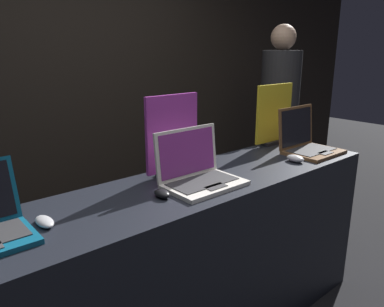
{
  "coord_description": "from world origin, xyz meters",
  "views": [
    {
      "loc": [
        -1.12,
        -1.05,
        1.58
      ],
      "look_at": [
        0.01,
        0.28,
        1.08
      ],
      "focal_mm": 35.0,
      "sensor_mm": 36.0,
      "label": 1
    }
  ],
  "objects_px": {
    "laptop_middle": "(198,172)",
    "laptop_back": "(307,142)",
    "promo_stand_back": "(274,116)",
    "mouse_back": "(295,158)",
    "mouse_middle": "(162,194)",
    "person_bystander": "(278,124)",
    "mouse_front": "(45,222)",
    "promo_stand_middle": "(172,137)"
  },
  "relations": [
    {
      "from": "laptop_middle",
      "to": "mouse_middle",
      "type": "height_order",
      "value": "laptop_middle"
    },
    {
      "from": "promo_stand_back",
      "to": "mouse_back",
      "type": "bearing_deg",
      "value": -123.99
    },
    {
      "from": "mouse_middle",
      "to": "laptop_back",
      "type": "relative_size",
      "value": 0.27
    },
    {
      "from": "mouse_front",
      "to": "laptop_back",
      "type": "distance_m",
      "value": 1.64
    },
    {
      "from": "mouse_back",
      "to": "person_bystander",
      "type": "bearing_deg",
      "value": 41.75
    },
    {
      "from": "promo_stand_middle",
      "to": "mouse_back",
      "type": "xyz_separation_m",
      "value": [
        0.68,
        -0.29,
        -0.18
      ]
    },
    {
      "from": "laptop_back",
      "to": "person_bystander",
      "type": "xyz_separation_m",
      "value": [
        0.65,
        0.71,
        -0.08
      ]
    },
    {
      "from": "mouse_back",
      "to": "mouse_middle",
      "type": "bearing_deg",
      "value": 175.84
    },
    {
      "from": "mouse_front",
      "to": "mouse_back",
      "type": "distance_m",
      "value": 1.41
    },
    {
      "from": "mouse_middle",
      "to": "person_bystander",
      "type": "height_order",
      "value": "person_bystander"
    },
    {
      "from": "mouse_front",
      "to": "mouse_back",
      "type": "bearing_deg",
      "value": -5.41
    },
    {
      "from": "laptop_middle",
      "to": "person_bystander",
      "type": "xyz_separation_m",
      "value": [
        1.56,
        0.7,
        -0.08
      ]
    },
    {
      "from": "laptop_back",
      "to": "person_bystander",
      "type": "bearing_deg",
      "value": 47.45
    },
    {
      "from": "mouse_back",
      "to": "promo_stand_back",
      "type": "relative_size",
      "value": 0.27
    },
    {
      "from": "laptop_middle",
      "to": "person_bystander",
      "type": "bearing_deg",
      "value": 24.12
    },
    {
      "from": "laptop_middle",
      "to": "mouse_back",
      "type": "bearing_deg",
      "value": -7.71
    },
    {
      "from": "mouse_back",
      "to": "promo_stand_back",
      "type": "bearing_deg",
      "value": 56.01
    },
    {
      "from": "mouse_middle",
      "to": "promo_stand_middle",
      "type": "relative_size",
      "value": 0.23
    },
    {
      "from": "laptop_middle",
      "to": "promo_stand_middle",
      "type": "height_order",
      "value": "promo_stand_middle"
    },
    {
      "from": "mouse_front",
      "to": "person_bystander",
      "type": "distance_m",
      "value": 2.39
    },
    {
      "from": "mouse_back",
      "to": "promo_stand_back",
      "type": "height_order",
      "value": "promo_stand_back"
    },
    {
      "from": "promo_stand_middle",
      "to": "mouse_front",
      "type": "bearing_deg",
      "value": -167.72
    },
    {
      "from": "mouse_back",
      "to": "promo_stand_back",
      "type": "xyz_separation_m",
      "value": [
        0.23,
        0.35,
        0.17
      ]
    },
    {
      "from": "promo_stand_middle",
      "to": "laptop_back",
      "type": "height_order",
      "value": "promo_stand_middle"
    },
    {
      "from": "mouse_middle",
      "to": "promo_stand_back",
      "type": "xyz_separation_m",
      "value": [
        1.15,
        0.28,
        0.18
      ]
    },
    {
      "from": "laptop_back",
      "to": "promo_stand_back",
      "type": "distance_m",
      "value": 0.3
    },
    {
      "from": "laptop_middle",
      "to": "mouse_back",
      "type": "height_order",
      "value": "laptop_middle"
    },
    {
      "from": "laptop_middle",
      "to": "mouse_middle",
      "type": "relative_size",
      "value": 4.02
    },
    {
      "from": "person_bystander",
      "to": "mouse_front",
      "type": "bearing_deg",
      "value": -163.97
    },
    {
      "from": "mouse_middle",
      "to": "promo_stand_middle",
      "type": "bearing_deg",
      "value": 43.97
    },
    {
      "from": "mouse_front",
      "to": "promo_stand_back",
      "type": "height_order",
      "value": "promo_stand_back"
    },
    {
      "from": "mouse_middle",
      "to": "promo_stand_back",
      "type": "relative_size",
      "value": 0.23
    },
    {
      "from": "mouse_front",
      "to": "promo_stand_middle",
      "type": "distance_m",
      "value": 0.77
    },
    {
      "from": "mouse_front",
      "to": "mouse_back",
      "type": "xyz_separation_m",
      "value": [
        1.41,
        -0.13,
        0.01
      ]
    },
    {
      "from": "mouse_front",
      "to": "promo_stand_back",
      "type": "xyz_separation_m",
      "value": [
        1.64,
        0.22,
        0.18
      ]
    },
    {
      "from": "mouse_middle",
      "to": "promo_stand_middle",
      "type": "xyz_separation_m",
      "value": [
        0.23,
        0.23,
        0.18
      ]
    },
    {
      "from": "mouse_front",
      "to": "laptop_back",
      "type": "height_order",
      "value": "laptop_back"
    },
    {
      "from": "promo_stand_middle",
      "to": "laptop_back",
      "type": "distance_m",
      "value": 0.95
    },
    {
      "from": "mouse_front",
      "to": "laptop_middle",
      "type": "height_order",
      "value": "laptop_middle"
    },
    {
      "from": "mouse_front",
      "to": "mouse_middle",
      "type": "bearing_deg",
      "value": -7.69
    },
    {
      "from": "laptop_middle",
      "to": "laptop_back",
      "type": "distance_m",
      "value": 0.91
    },
    {
      "from": "laptop_back",
      "to": "person_bystander",
      "type": "distance_m",
      "value": 0.97
    }
  ]
}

